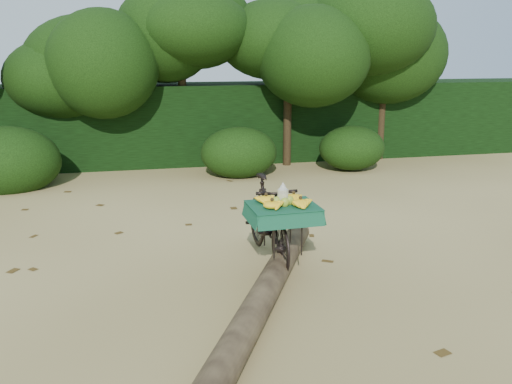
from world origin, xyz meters
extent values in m
plane|color=tan|center=(0.00, 0.00, 0.00)|extent=(80.00, 80.00, 0.00)
imported|color=black|center=(0.94, -0.40, 0.52)|extent=(0.54, 1.74, 1.04)
cube|color=black|center=(0.95, -1.00, 0.85)|extent=(0.39, 0.47, 0.03)
cube|color=#165236|center=(0.95, -1.00, 0.87)|extent=(0.77, 0.64, 0.01)
ellipsoid|color=olive|center=(1.03, -1.00, 0.92)|extent=(0.10, 0.08, 0.11)
ellipsoid|color=olive|center=(0.95, -0.94, 0.92)|extent=(0.10, 0.08, 0.11)
ellipsoid|color=olive|center=(0.88, -1.00, 0.92)|extent=(0.10, 0.08, 0.11)
ellipsoid|color=olive|center=(0.96, -1.06, 0.92)|extent=(0.10, 0.08, 0.11)
cylinder|color=#EAE5C6|center=(0.95, -0.99, 0.97)|extent=(0.12, 0.12, 0.16)
cylinder|color=brown|center=(0.63, -1.56, 0.14)|extent=(2.04, 3.61, 0.28)
cube|color=black|center=(0.00, 6.30, 0.90)|extent=(26.00, 1.80, 1.80)
camera|label=1|loc=(-0.62, -6.54, 2.51)|focal=38.00mm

